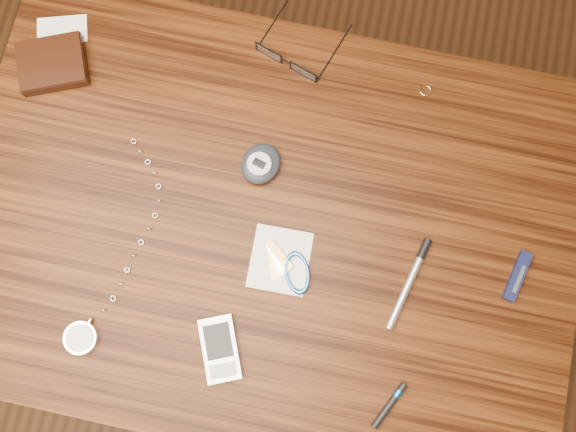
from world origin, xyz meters
name	(u,v)px	position (x,y,z in m)	size (l,w,h in m)	color
ground	(277,266)	(0.00, 0.00, 0.00)	(3.80, 3.80, 0.00)	#472814
desk	(270,233)	(0.00, 0.00, 0.65)	(1.00, 0.70, 0.75)	#3C1B09
wallet_and_card	(53,63)	(-0.41, 0.19, 0.76)	(0.14, 0.17, 0.02)	black
eyeglasses	(288,59)	(-0.03, 0.28, 0.76)	(0.15, 0.15, 0.03)	black
gold_ring	(426,91)	(0.21, 0.28, 0.75)	(0.02, 0.02, 0.00)	tan
pocket_watch	(84,331)	(-0.24, -0.22, 0.76)	(0.09, 0.35, 0.02)	silver
pda_phone	(220,349)	(-0.03, -0.21, 0.76)	(0.09, 0.11, 0.01)	#ACACB0
pedometer	(261,164)	(-0.03, 0.09, 0.76)	(0.08, 0.08, 0.03)	black
notepad_keys	(289,267)	(0.05, -0.06, 0.75)	(0.11, 0.10, 0.01)	white
pocket_knife	(517,276)	(0.40, 0.00, 0.76)	(0.04, 0.08, 0.01)	#111736
silver_pen	(412,277)	(0.24, -0.03, 0.76)	(0.05, 0.15, 0.01)	#B5B4B9
black_blue_pen	(390,404)	(0.24, -0.23, 0.76)	(0.04, 0.08, 0.01)	black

